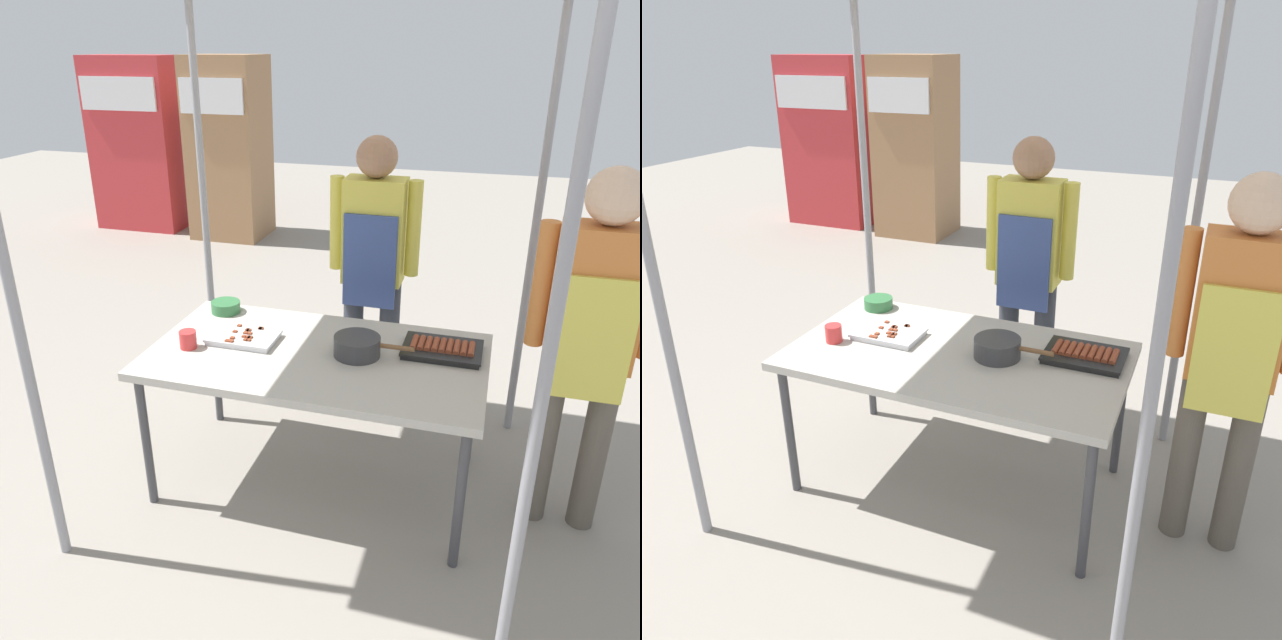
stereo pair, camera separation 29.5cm
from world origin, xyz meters
The scene contains 11 objects.
ground_plane centered at (0.00, 0.00, 0.00)m, with size 18.00×18.00×0.00m, color gray.
stall_table centered at (0.00, 0.00, 0.70)m, with size 1.60×0.90×0.75m.
tray_grilled_sausages centered at (0.57, 0.17, 0.77)m, with size 0.37×0.27×0.05m.
tray_meat_skewers centered at (-0.39, 0.02, 0.77)m, with size 0.34×0.23×0.04m.
cooking_wok centered at (0.19, 0.03, 0.80)m, with size 0.38×0.22×0.10m.
condiment_bowl centered at (-0.62, 0.33, 0.78)m, with size 0.16×0.16×0.06m, color #33723F.
drink_cup_near_edge centered at (-0.61, -0.13, 0.79)m, with size 0.08×0.08×0.09m, color red.
vendor_woman centered at (0.09, 0.81, 0.99)m, with size 0.52×0.23×1.66m.
customer_nearby centered at (1.19, 0.05, 1.00)m, with size 0.52×0.24×1.68m.
neighbor_stall_left centered at (-3.52, 4.21, 1.00)m, with size 1.05×0.61×2.00m.
neighbor_stall_right centered at (-2.30, 4.16, 1.01)m, with size 0.81×0.77×2.01m.
Camera 2 is at (1.05, -2.44, 2.10)m, focal length 34.87 mm.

